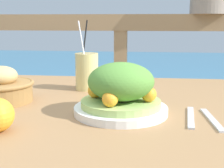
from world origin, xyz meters
TOP-DOWN VIEW (x-y plane):
  - patio_table at (0.00, 0.00)m, footprint 1.14×0.98m
  - railing_fence at (0.00, 0.91)m, footprint 2.80×0.08m
  - sea_backdrop at (0.00, 3.41)m, footprint 12.00×4.00m
  - salad_plate at (0.09, -0.06)m, footprint 0.25×0.25m
  - drink_glass at (-0.06, 0.23)m, footprint 0.08×0.08m
  - bread_basket at (-0.28, 0.03)m, footprint 0.20×0.20m
  - fork at (0.27, -0.07)m, footprint 0.04×0.18m
  - knife at (0.32, -0.09)m, footprint 0.03×0.18m

SIDE VIEW (x-z plane):
  - sea_backdrop at x=0.00m, z-range 0.00..0.40m
  - patio_table at x=0.00m, z-range 0.29..1.07m
  - fork at x=0.27m, z-range 0.77..0.78m
  - knife at x=0.32m, z-range 0.77..0.78m
  - railing_fence at x=0.00m, z-range 0.26..1.32m
  - bread_basket at x=-0.28m, z-range 0.76..0.87m
  - salad_plate at x=0.09m, z-range 0.76..0.90m
  - drink_glass at x=-0.06m, z-range 0.72..0.96m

